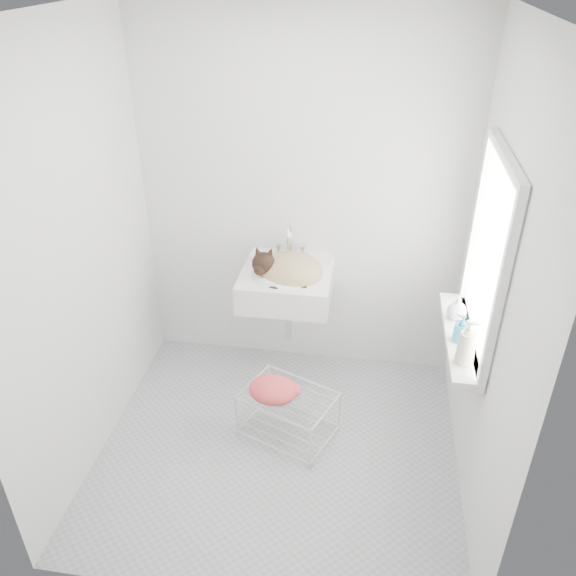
# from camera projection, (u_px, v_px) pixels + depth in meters

# --- Properties ---
(floor) EXTENTS (2.20, 2.00, 0.02)m
(floor) POSITION_uv_depth(u_px,v_px,m) (279.00, 448.00, 3.66)
(floor) COLOR #A8A9AB
(floor) RESTS_ON ground
(ceiling) EXTENTS (2.20, 2.00, 0.02)m
(ceiling) POSITION_uv_depth(u_px,v_px,m) (274.00, 11.00, 2.38)
(ceiling) COLOR white
(ceiling) RESTS_ON back_wall
(back_wall) EXTENTS (2.20, 0.02, 2.50)m
(back_wall) POSITION_uv_depth(u_px,v_px,m) (302.00, 203.00, 3.87)
(back_wall) COLOR silver
(back_wall) RESTS_ON ground
(right_wall) EXTENTS (0.02, 2.00, 2.50)m
(right_wall) POSITION_uv_depth(u_px,v_px,m) (495.00, 292.00, 2.88)
(right_wall) COLOR silver
(right_wall) RESTS_ON ground
(left_wall) EXTENTS (0.02, 2.00, 2.50)m
(left_wall) POSITION_uv_depth(u_px,v_px,m) (78.00, 261.00, 3.16)
(left_wall) COLOR silver
(left_wall) RESTS_ON ground
(window_glass) EXTENTS (0.01, 0.80, 1.00)m
(window_glass) POSITION_uv_depth(u_px,v_px,m) (489.00, 256.00, 3.00)
(window_glass) COLOR white
(window_glass) RESTS_ON right_wall
(window_frame) EXTENTS (0.04, 0.90, 1.10)m
(window_frame) POSITION_uv_depth(u_px,v_px,m) (486.00, 255.00, 3.00)
(window_frame) COLOR white
(window_frame) RESTS_ON right_wall
(windowsill) EXTENTS (0.16, 0.88, 0.04)m
(windowsill) POSITION_uv_depth(u_px,v_px,m) (459.00, 336.00, 3.27)
(windowsill) COLOR white
(windowsill) RESTS_ON right_wall
(sink) EXTENTS (0.61, 0.53, 0.24)m
(sink) POSITION_uv_depth(u_px,v_px,m) (286.00, 273.00, 3.86)
(sink) COLOR white
(sink) RESTS_ON back_wall
(faucet) EXTENTS (0.22, 0.15, 0.22)m
(faucet) POSITION_uv_depth(u_px,v_px,m) (290.00, 242.00, 3.94)
(faucet) COLOR silver
(faucet) RESTS_ON sink
(cat) EXTENTS (0.46, 0.38, 0.28)m
(cat) POSITION_uv_depth(u_px,v_px,m) (287.00, 269.00, 3.82)
(cat) COLOR #CEB580
(cat) RESTS_ON sink
(wire_rack) EXTENTS (0.64, 0.56, 0.32)m
(wire_rack) POSITION_uv_depth(u_px,v_px,m) (288.00, 416.00, 3.69)
(wire_rack) COLOR silver
(wire_rack) RESTS_ON floor
(towel) EXTENTS (0.34, 0.26, 0.13)m
(towel) POSITION_uv_depth(u_px,v_px,m) (273.00, 394.00, 3.57)
(towel) COLOR #D35E1E
(towel) RESTS_ON wire_rack
(bottle_a) EXTENTS (0.11, 0.11, 0.22)m
(bottle_a) POSITION_uv_depth(u_px,v_px,m) (463.00, 363.00, 3.03)
(bottle_a) COLOR white
(bottle_a) RESTS_ON windowsill
(bottle_b) EXTENTS (0.10, 0.10, 0.17)m
(bottle_b) POSITION_uv_depth(u_px,v_px,m) (459.00, 341.00, 3.20)
(bottle_b) COLOR #246F85
(bottle_b) RESTS_ON windowsill
(bottle_c) EXTENTS (0.15, 0.15, 0.15)m
(bottle_c) POSITION_uv_depth(u_px,v_px,m) (456.00, 318.00, 3.40)
(bottle_c) COLOR white
(bottle_c) RESTS_ON windowsill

